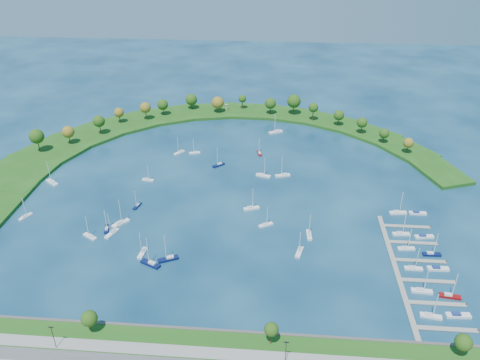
# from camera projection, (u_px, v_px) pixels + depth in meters

# --- Properties ---
(ground) EXTENTS (700.00, 700.00, 0.00)m
(ground) POSITION_uv_depth(u_px,v_px,m) (230.00, 190.00, 262.97)
(ground) COLOR #072644
(ground) RESTS_ON ground
(breakwater) EXTENTS (286.74, 247.64, 2.00)m
(breakwater) POSITION_uv_depth(u_px,v_px,m) (167.00, 148.00, 307.97)
(breakwater) COLOR #1E4F15
(breakwater) RESTS_ON ground
(breakwater_trees) EXTENTS (239.63, 93.50, 15.44)m
(breakwater_trees) POSITION_uv_depth(u_px,v_px,m) (214.00, 113.00, 335.98)
(breakwater_trees) COLOR #382314
(breakwater_trees) RESTS_ON breakwater
(harbor_tower) EXTENTS (2.60, 2.60, 4.33)m
(harbor_tower) POSITION_uv_depth(u_px,v_px,m) (226.00, 107.00, 363.53)
(harbor_tower) COLOR gray
(harbor_tower) RESTS_ON breakwater
(dock_system) EXTENTS (24.28, 82.00, 1.60)m
(dock_system) POSITION_uv_depth(u_px,v_px,m) (413.00, 270.00, 203.92)
(dock_system) COLOR gray
(dock_system) RESTS_ON ground
(moored_boat_0) EXTENTS (3.09, 8.22, 11.80)m
(moored_boat_0) POSITION_uv_depth(u_px,v_px,m) (142.00, 252.00, 213.62)
(moored_boat_0) COLOR white
(moored_boat_0) RESTS_ON ground
(moored_boat_1) EXTENTS (7.45, 5.58, 10.92)m
(moored_boat_1) POSITION_uv_depth(u_px,v_px,m) (266.00, 224.00, 232.81)
(moored_boat_1) COLOR white
(moored_boat_1) RESTS_ON ground
(moored_boat_2) EXTENTS (5.06, 7.59, 10.90)m
(moored_boat_2) POSITION_uv_depth(u_px,v_px,m) (25.00, 216.00, 239.11)
(moored_boat_2) COLOR white
(moored_boat_2) RESTS_ON ground
(moored_boat_3) EXTENTS (9.06, 7.76, 13.79)m
(moored_boat_3) POSITION_uv_depth(u_px,v_px,m) (52.00, 182.00, 269.10)
(moored_boat_3) COLOR white
(moored_boat_3) RESTS_ON ground
(moored_boat_4) EXTENTS (2.60, 8.04, 11.68)m
(moored_boat_4) POSITION_uv_depth(u_px,v_px,m) (309.00, 234.00, 225.47)
(moored_boat_4) COLOR white
(moored_boat_4) RESTS_ON ground
(moored_boat_5) EXTENTS (6.53, 7.41, 11.39)m
(moored_boat_5) POSITION_uv_depth(u_px,v_px,m) (179.00, 152.00, 302.83)
(moored_boat_5) COLOR white
(moored_boat_5) RESTS_ON ground
(moored_boat_6) EXTENTS (9.34, 6.24, 13.43)m
(moored_boat_6) POSITION_uv_depth(u_px,v_px,m) (168.00, 258.00, 209.81)
(moored_boat_6) COLOR #0A1442
(moored_boat_6) RESTS_ON ground
(moored_boat_7) EXTENTS (5.29, 8.67, 12.34)m
(moored_boat_7) POSITION_uv_depth(u_px,v_px,m) (112.00, 233.00, 226.57)
(moored_boat_7) COLOR white
(moored_boat_7) RESTS_ON ground
(moored_boat_8) EXTENTS (9.07, 4.74, 12.85)m
(moored_boat_8) POSITION_uv_depth(u_px,v_px,m) (283.00, 175.00, 276.46)
(moored_boat_8) COLOR white
(moored_boat_8) RESTS_ON ground
(moored_boat_9) EXTENTS (3.60, 7.59, 10.76)m
(moored_boat_9) POSITION_uv_depth(u_px,v_px,m) (107.00, 228.00, 229.96)
(moored_boat_9) COLOR #0A1442
(moored_boat_9) RESTS_ON ground
(moored_boat_10) EXTENTS (9.70, 6.58, 13.97)m
(moored_boat_10) POSITION_uv_depth(u_px,v_px,m) (151.00, 263.00, 206.84)
(moored_boat_10) COLOR #0A1442
(moored_boat_10) RESTS_ON ground
(moored_boat_11) EXTENTS (8.08, 8.92, 13.86)m
(moored_boat_11) POSITION_uv_depth(u_px,v_px,m) (120.00, 223.00, 233.71)
(moored_boat_11) COLOR white
(moored_boat_11) RESTS_ON ground
(moored_boat_12) EXTENTS (8.95, 4.68, 12.67)m
(moored_boat_12) POSITION_uv_depth(u_px,v_px,m) (263.00, 175.00, 276.28)
(moored_boat_12) COLOR white
(moored_boat_12) RESTS_ON ground
(moored_boat_13) EXTENTS (7.81, 5.90, 11.47)m
(moored_boat_13) POSITION_uv_depth(u_px,v_px,m) (90.00, 236.00, 224.44)
(moored_boat_13) COLOR white
(moored_boat_13) RESTS_ON ground
(moored_boat_14) EXTENTS (7.33, 3.67, 10.38)m
(moored_boat_14) POSITION_uv_depth(u_px,v_px,m) (195.00, 152.00, 302.65)
(moored_boat_14) COLOR white
(moored_boat_14) RESTS_ON ground
(moored_boat_15) EXTENTS (3.84, 7.41, 10.48)m
(moored_boat_15) POSITION_uv_depth(u_px,v_px,m) (259.00, 153.00, 302.00)
(moored_boat_15) COLOR maroon
(moored_boat_15) RESTS_ON ground
(moored_boat_16) EXTENTS (10.14, 7.09, 14.66)m
(moored_boat_16) POSITION_uv_depth(u_px,v_px,m) (276.00, 132.00, 330.95)
(moored_boat_16) COLOR white
(moored_boat_16) RESTS_ON ground
(moored_boat_17) EXTENTS (3.49, 6.92, 9.80)m
(moored_boat_17) POSITION_uv_depth(u_px,v_px,m) (137.00, 205.00, 247.90)
(moored_boat_17) COLOR #0A1442
(moored_boat_17) RESTS_ON ground
(moored_boat_18) EXTENTS (6.98, 2.93, 9.95)m
(moored_boat_18) POSITION_uv_depth(u_px,v_px,m) (148.00, 179.00, 272.14)
(moored_boat_18) COLOR white
(moored_boat_18) RESTS_ON ground
(moored_boat_19) EXTENTS (4.23, 8.36, 11.84)m
(moored_boat_19) POSITION_uv_depth(u_px,v_px,m) (299.00, 251.00, 214.15)
(moored_boat_19) COLOR white
(moored_boat_19) RESTS_ON ground
(moored_boat_20) EXTENTS (8.59, 4.98, 12.19)m
(moored_boat_20) POSITION_uv_depth(u_px,v_px,m) (251.00, 208.00, 245.79)
(moored_boat_20) COLOR white
(moored_boat_20) RESTS_ON ground
(moored_boat_21) EXTENTS (7.58, 7.22, 12.03)m
(moored_boat_21) POSITION_uv_depth(u_px,v_px,m) (219.00, 164.00, 287.92)
(moored_boat_21) COLOR #0A1442
(moored_boat_21) RESTS_ON ground
(docked_boat_0) EXTENTS (8.32, 3.49, 11.86)m
(docked_boat_0) POSITION_uv_depth(u_px,v_px,m) (431.00, 315.00, 180.17)
(docked_boat_0) COLOR white
(docked_boat_0) RESTS_ON ground
(docked_boat_1) EXTENTS (9.47, 3.12, 1.90)m
(docked_boat_1) POSITION_uv_depth(u_px,v_px,m) (458.00, 315.00, 180.51)
(docked_boat_1) COLOR white
(docked_boat_1) RESTS_ON ground
(docked_boat_2) EXTENTS (8.62, 2.99, 12.45)m
(docked_boat_2) POSITION_uv_depth(u_px,v_px,m) (422.00, 290.00, 192.07)
(docked_boat_2) COLOR white
(docked_boat_2) RESTS_ON ground
(docked_boat_3) EXTENTS (8.59, 3.47, 12.28)m
(docked_boat_3) POSITION_uv_depth(u_px,v_px,m) (450.00, 296.00, 189.50)
(docked_boat_3) COLOR maroon
(docked_boat_3) RESTS_ON ground
(docked_boat_4) EXTENTS (7.75, 2.30, 11.34)m
(docked_boat_4) POSITION_uv_depth(u_px,v_px,m) (413.00, 268.00, 204.35)
(docked_boat_4) COLOR white
(docked_boat_4) RESTS_ON ground
(docked_boat_5) EXTENTS (9.29, 2.88, 1.88)m
(docked_boat_5) POSITION_uv_depth(u_px,v_px,m) (438.00, 269.00, 204.20)
(docked_boat_5) COLOR white
(docked_boat_5) RESTS_ON ground
(docked_boat_6) EXTENTS (7.89, 2.82, 11.36)m
(docked_boat_6) POSITION_uv_depth(u_px,v_px,m) (406.00, 248.00, 216.41)
(docked_boat_6) COLOR white
(docked_boat_6) RESTS_ON ground
(docked_boat_7) EXTENTS (8.22, 2.59, 11.97)m
(docked_boat_7) POSITION_uv_depth(u_px,v_px,m) (432.00, 254.00, 212.77)
(docked_boat_7) COLOR #0A1442
(docked_boat_7) RESTS_ON ground
(docked_boat_8) EXTENTS (8.28, 2.94, 11.93)m
(docked_boat_8) POSITION_uv_depth(u_px,v_px,m) (401.00, 233.00, 226.21)
(docked_boat_8) COLOR white
(docked_boat_8) RESTS_ON ground
(docked_boat_9) EXTENTS (9.18, 3.63, 1.82)m
(docked_boat_9) POSITION_uv_depth(u_px,v_px,m) (424.00, 237.00, 224.35)
(docked_boat_9) COLOR white
(docked_boat_9) RESTS_ON ground
(docked_boat_10) EXTENTS (8.91, 3.42, 12.77)m
(docked_boat_10) POSITION_uv_depth(u_px,v_px,m) (398.00, 212.00, 242.10)
(docked_boat_10) COLOR white
(docked_boat_10) RESTS_ON ground
(docked_boat_11) EXTENTS (8.65, 2.51, 1.76)m
(docked_boat_11) POSITION_uv_depth(u_px,v_px,m) (417.00, 213.00, 242.00)
(docked_boat_11) COLOR white
(docked_boat_11) RESTS_ON ground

